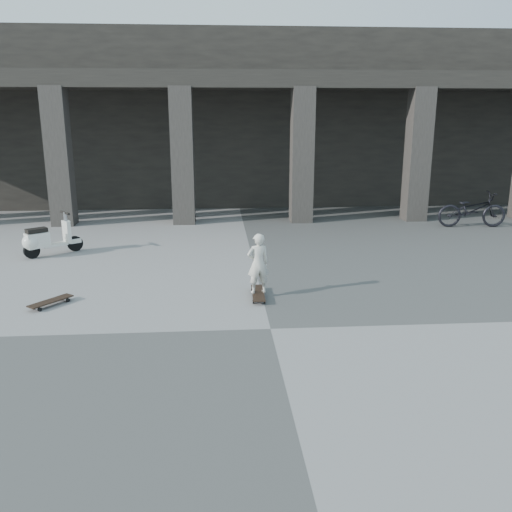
{
  "coord_description": "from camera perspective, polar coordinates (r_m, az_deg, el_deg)",
  "views": [
    {
      "loc": [
        -0.81,
        -7.85,
        3.29
      ],
      "look_at": [
        -0.08,
        2.0,
        0.65
      ],
      "focal_mm": 38.0,
      "sensor_mm": 36.0,
      "label": 1
    }
  ],
  "objects": [
    {
      "name": "bicycle",
      "position": [
        17.11,
        21.78,
        4.56
      ],
      "size": [
        2.01,
        0.83,
        1.03
      ],
      "primitive_type": "imported",
      "rotation": [
        0.0,
        0.0,
        1.5
      ],
      "color": "black",
      "rests_on": "ground"
    },
    {
      "name": "child",
      "position": [
        9.74,
        0.22,
        -0.78
      ],
      "size": [
        0.45,
        0.34,
        1.1
      ],
      "primitive_type": "imported",
      "rotation": [
        0.0,
        0.0,
        3.35
      ],
      "color": "beige",
      "rests_on": "longboard"
    },
    {
      "name": "colonnade",
      "position": [
        21.63,
        -2.15,
        14.26
      ],
      "size": [
        28.0,
        8.82,
        6.0
      ],
      "color": "black",
      "rests_on": "ground"
    },
    {
      "name": "scooter",
      "position": [
        13.57,
        -21.54,
        1.57
      ],
      "size": [
        1.2,
        0.97,
        0.99
      ],
      "rotation": [
        0.0,
        0.0,
        0.65
      ],
      "color": "black",
      "rests_on": "ground"
    },
    {
      "name": "skateboard_spare",
      "position": [
        10.15,
        -20.8,
        -4.51
      ],
      "size": [
        0.67,
        0.77,
        0.1
      ],
      "rotation": [
        0.0,
        0.0,
        0.9
      ],
      "color": "black",
      "rests_on": "ground"
    },
    {
      "name": "longboard",
      "position": [
        9.91,
        0.21,
        -3.96
      ],
      "size": [
        0.24,
        0.94,
        0.09
      ],
      "rotation": [
        0.0,
        0.0,
        1.55
      ],
      "color": "black",
      "rests_on": "ground"
    },
    {
      "name": "ground",
      "position": [
        8.54,
        1.54,
        -7.67
      ],
      "size": [
        90.0,
        90.0,
        0.0
      ],
      "primitive_type": "plane",
      "color": "#474745",
      "rests_on": "ground"
    }
  ]
}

